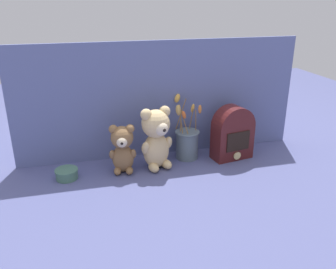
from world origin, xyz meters
TOP-DOWN VIEW (x-y plane):
  - ground_plane at (0.00, 0.00)m, footprint 4.00×4.00m
  - backdrop_wall at (0.00, 0.17)m, footprint 1.42×0.02m
  - teddy_bear_large at (-0.06, 0.01)m, footprint 0.17×0.15m
  - teddy_bear_medium at (-0.22, 0.00)m, footprint 0.13×0.12m
  - flower_vase at (0.11, 0.08)m, footprint 0.14×0.16m
  - vintage_radio at (0.33, 0.02)m, footprint 0.21×0.13m
  - decorative_tin_tall at (-0.47, -0.00)m, footprint 0.10×0.10m

SIDE VIEW (x-z plane):
  - ground_plane at x=0.00m, z-range 0.00..0.00m
  - decorative_tin_tall at x=-0.47m, z-range 0.00..0.05m
  - flower_vase at x=0.11m, z-range -0.07..0.25m
  - teddy_bear_medium at x=-0.22m, z-range 0.01..0.24m
  - vintage_radio at x=0.33m, z-range 0.00..0.27m
  - teddy_bear_large at x=-0.06m, z-range 0.01..0.30m
  - backdrop_wall at x=0.00m, z-range 0.00..0.57m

